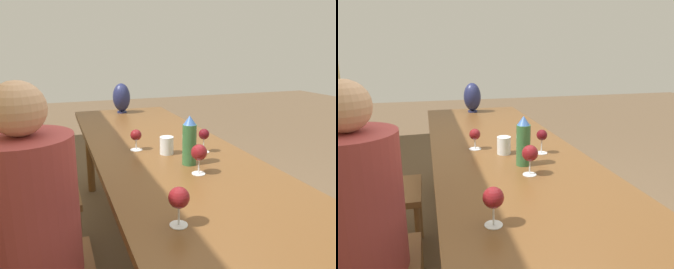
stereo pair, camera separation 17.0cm
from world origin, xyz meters
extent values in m
cube|color=brown|center=(0.00, 0.00, 0.74)|extent=(2.96, 0.83, 0.04)
cylinder|color=brown|center=(1.38, -0.32, 0.36)|extent=(0.07, 0.07, 0.72)
cylinder|color=brown|center=(1.38, 0.32, 0.36)|extent=(0.07, 0.07, 0.72)
cylinder|color=#336638|center=(-0.17, -0.03, 0.86)|extent=(0.07, 0.07, 0.21)
cone|color=#33599E|center=(-0.17, -0.03, 0.99)|extent=(0.06, 0.06, 0.05)
cylinder|color=silver|center=(0.03, 0.02, 0.81)|extent=(0.08, 0.08, 0.10)
cylinder|color=#1E234C|center=(1.30, 0.01, 0.77)|extent=(0.09, 0.09, 0.01)
ellipsoid|color=#1E234C|center=(1.30, 0.01, 0.90)|extent=(0.16, 0.16, 0.25)
cylinder|color=silver|center=(-0.02, -0.19, 0.76)|extent=(0.07, 0.07, 0.00)
cylinder|color=silver|center=(-0.02, -0.19, 0.80)|extent=(0.01, 0.01, 0.08)
sphere|color=#510C14|center=(-0.02, -0.19, 0.87)|extent=(0.06, 0.06, 0.06)
cylinder|color=silver|center=(-0.31, -0.02, 0.76)|extent=(0.06, 0.06, 0.00)
cylinder|color=silver|center=(-0.31, -0.02, 0.80)|extent=(0.01, 0.01, 0.07)
sphere|color=maroon|center=(-0.31, -0.02, 0.87)|extent=(0.08, 0.08, 0.08)
cylinder|color=silver|center=(-0.71, 0.23, 0.76)|extent=(0.06, 0.06, 0.00)
cylinder|color=silver|center=(-0.71, 0.23, 0.80)|extent=(0.01, 0.01, 0.07)
sphere|color=maroon|center=(-0.71, 0.23, 0.86)|extent=(0.07, 0.07, 0.07)
cylinder|color=silver|center=(0.15, 0.16, 0.76)|extent=(0.07, 0.07, 0.00)
cylinder|color=silver|center=(0.15, 0.16, 0.79)|extent=(0.01, 0.01, 0.06)
sphere|color=maroon|center=(0.15, 0.16, 0.85)|extent=(0.06, 0.06, 0.06)
cube|color=brown|center=(0.34, 0.71, 0.46)|extent=(0.44, 0.44, 0.04)
cube|color=brown|center=(0.34, 0.91, 0.71)|extent=(0.40, 0.03, 0.47)
cylinder|color=brown|center=(0.15, 0.52, 0.22)|extent=(0.04, 0.04, 0.44)
cylinder|color=brown|center=(0.53, 0.52, 0.22)|extent=(0.04, 0.04, 0.44)
cylinder|color=brown|center=(0.15, 0.90, 0.22)|extent=(0.04, 0.04, 0.44)
cylinder|color=brown|center=(0.53, 0.90, 0.22)|extent=(0.04, 0.04, 0.44)
cylinder|color=#993838|center=(-0.43, 0.71, 0.76)|extent=(0.35, 0.35, 0.56)
sphere|color=tan|center=(-0.43, 0.71, 1.14)|extent=(0.19, 0.19, 0.19)
camera|label=1|loc=(-1.62, 0.59, 1.33)|focal=35.00mm
camera|label=2|loc=(-1.67, 0.43, 1.33)|focal=35.00mm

